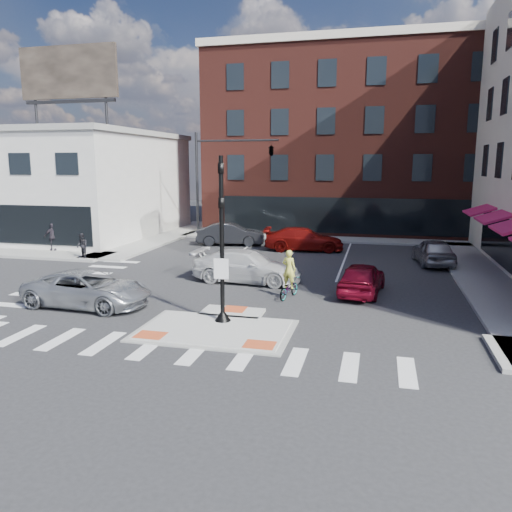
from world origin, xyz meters
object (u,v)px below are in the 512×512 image
(white_pickup, at_px, (246,266))
(pedestrian_a, at_px, (82,246))
(red_sedan, at_px, (362,278))
(bg_car_dark, at_px, (231,234))
(bg_car_red, at_px, (304,239))
(cyclist, at_px, (289,282))
(bg_car_silver, at_px, (433,251))
(silver_suv, at_px, (88,289))
(pedestrian_b, at_px, (53,237))

(white_pickup, xyz_separation_m, pedestrian_a, (-11.14, 3.00, 0.12))
(red_sedan, xyz_separation_m, bg_car_dark, (-9.73, 11.77, 0.07))
(white_pickup, distance_m, bg_car_red, 9.83)
(white_pickup, bearing_deg, cyclist, -130.70)
(bg_car_silver, relative_size, cyclist, 2.10)
(bg_car_silver, bearing_deg, white_pickup, 28.51)
(red_sedan, bearing_deg, bg_car_red, -61.36)
(white_pickup, xyz_separation_m, bg_car_red, (1.42, 9.73, -0.01))
(bg_car_dark, distance_m, cyclist, 14.85)
(bg_car_dark, relative_size, bg_car_silver, 1.06)
(bg_car_red, bearing_deg, red_sedan, -164.84)
(silver_suv, distance_m, bg_car_red, 16.84)
(red_sedan, height_order, pedestrian_a, pedestrian_a)
(silver_suv, relative_size, bg_car_dark, 1.10)
(red_sedan, distance_m, bg_car_dark, 15.27)
(bg_car_dark, height_order, bg_car_silver, bg_car_dark)
(red_sedan, distance_m, bg_car_silver, 8.67)
(pedestrian_b, bearing_deg, bg_car_dark, 8.12)
(cyclist, xyz_separation_m, pedestrian_a, (-13.73, 5.51, 0.18))
(white_pickup, distance_m, bg_car_silver, 11.65)
(pedestrian_a, height_order, pedestrian_b, pedestrian_b)
(bg_car_dark, height_order, pedestrian_a, pedestrian_a)
(bg_car_dark, relative_size, pedestrian_a, 3.20)
(silver_suv, xyz_separation_m, bg_car_silver, (14.71, 12.53, 0.04))
(white_pickup, bearing_deg, pedestrian_a, 78.34)
(bg_car_dark, height_order, bg_car_red, bg_car_dark)
(pedestrian_b, bearing_deg, white_pickup, -39.41)
(red_sedan, height_order, bg_car_red, bg_car_red)
(silver_suv, distance_m, red_sedan, 11.89)
(red_sedan, height_order, white_pickup, white_pickup)
(bg_car_dark, distance_m, bg_car_silver, 14.10)
(white_pickup, relative_size, bg_car_dark, 1.12)
(pedestrian_b, bearing_deg, silver_suv, -69.39)
(red_sedan, xyz_separation_m, bg_car_silver, (3.80, 7.80, 0.04))
(white_pickup, xyz_separation_m, bg_car_dark, (-4.06, 10.77, 0.01))
(bg_car_red, xyz_separation_m, pedestrian_a, (-12.57, -6.73, 0.13))
(bg_car_red, bearing_deg, white_pickup, 165.26)
(silver_suv, relative_size, cyclist, 2.45)
(red_sedan, xyz_separation_m, bg_car_red, (-4.25, 10.73, 0.04))
(silver_suv, bearing_deg, bg_car_red, -20.44)
(bg_car_dark, bearing_deg, white_pickup, -169.11)
(bg_car_red, relative_size, cyclist, 2.47)
(bg_car_silver, distance_m, cyclist, 11.57)
(cyclist, bearing_deg, pedestrian_a, -6.56)
(bg_car_silver, distance_m, pedestrian_a, 20.96)
(silver_suv, distance_m, bg_car_silver, 19.32)
(red_sedan, distance_m, cyclist, 3.43)
(white_pickup, bearing_deg, silver_suv, 140.99)
(white_pickup, height_order, bg_car_red, white_pickup)
(bg_car_silver, bearing_deg, bg_car_dark, -23.53)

